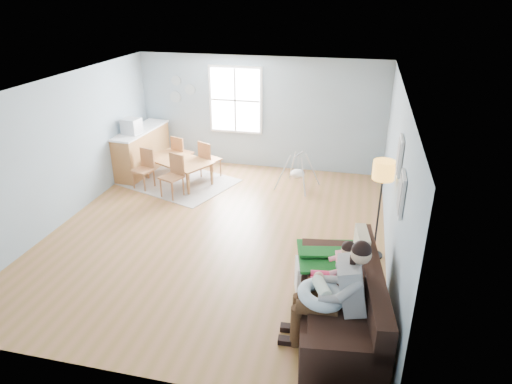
% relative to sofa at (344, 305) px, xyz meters
% --- Properties ---
extents(room, '(8.40, 9.40, 3.90)m').
position_rel_sofa_xyz_m(room, '(-2.39, 2.07, 2.09)').
color(room, olive).
extents(window, '(1.32, 0.08, 1.62)m').
position_rel_sofa_xyz_m(window, '(-2.99, 5.53, 1.32)').
color(window, white).
rests_on(window, room).
extents(pictures, '(0.05, 1.34, 0.74)m').
position_rel_sofa_xyz_m(pictures, '(0.58, 1.02, 1.52)').
color(pictures, white).
rests_on(pictures, room).
extents(wall_plates, '(0.67, 0.02, 0.66)m').
position_rel_sofa_xyz_m(wall_plates, '(-4.39, 5.54, 1.50)').
color(wall_plates, '#889CA3').
rests_on(wall_plates, room).
extents(sofa, '(1.28, 2.43, 0.94)m').
position_rel_sofa_xyz_m(sofa, '(0.00, 0.00, 0.00)').
color(sofa, black).
rests_on(sofa, room).
extents(green_throw, '(1.21, 1.08, 0.04)m').
position_rel_sofa_xyz_m(green_throw, '(-0.19, 0.76, 0.26)').
color(green_throw, '#155E22').
rests_on(green_throw, sofa).
extents(beige_pillow, '(0.22, 0.54, 0.53)m').
position_rel_sofa_xyz_m(beige_pillow, '(0.16, 0.63, 0.51)').
color(beige_pillow, '#C1B393').
rests_on(beige_pillow, sofa).
extents(father, '(1.07, 0.50, 1.51)m').
position_rel_sofa_xyz_m(father, '(-0.10, -0.35, 0.48)').
color(father, '#979799').
rests_on(father, sofa).
extents(nursing_pillow, '(0.66, 0.64, 0.24)m').
position_rel_sofa_xyz_m(nursing_pillow, '(-0.28, -0.37, 0.39)').
color(nursing_pillow, silver).
rests_on(nursing_pillow, father).
extents(infant, '(0.28, 0.44, 0.16)m').
position_rel_sofa_xyz_m(infant, '(-0.29, -0.33, 0.50)').
color(infant, silver).
rests_on(infant, nursing_pillow).
extents(toddler, '(0.61, 0.33, 0.93)m').
position_rel_sofa_xyz_m(toddler, '(-0.11, 0.21, 0.46)').
color(toddler, white).
rests_on(toddler, sofa).
extents(floor_lamp, '(0.34, 0.34, 1.70)m').
position_rel_sofa_xyz_m(floor_lamp, '(0.41, 1.88, 1.08)').
color(floor_lamp, black).
rests_on(floor_lamp, room).
extents(storage_cube, '(0.55, 0.51, 0.52)m').
position_rel_sofa_xyz_m(storage_cube, '(-0.50, 0.62, -0.07)').
color(storage_cube, white).
rests_on(storage_cube, room).
extents(rug, '(2.84, 2.50, 0.01)m').
position_rel_sofa_xyz_m(rug, '(-3.99, 4.10, -0.33)').
color(rug, gray).
rests_on(rug, room).
extents(dining_table, '(1.79, 1.49, 0.55)m').
position_rel_sofa_xyz_m(dining_table, '(-3.99, 4.10, -0.06)').
color(dining_table, brown).
rests_on(dining_table, rug).
extents(chair_sw, '(0.49, 0.49, 0.88)m').
position_rel_sofa_xyz_m(chair_sw, '(-4.59, 3.70, 0.16)').
color(chair_sw, brown).
rests_on(chair_sw, rug).
extents(chair_se, '(0.54, 0.54, 0.92)m').
position_rel_sofa_xyz_m(chair_se, '(-3.78, 3.41, 0.19)').
color(chair_se, brown).
rests_on(chair_se, rug).
extents(chair_nw, '(0.51, 0.51, 0.88)m').
position_rel_sofa_xyz_m(chair_nw, '(-4.19, 4.80, 0.16)').
color(chair_nw, brown).
rests_on(chair_nw, rug).
extents(chair_ne, '(0.55, 0.55, 0.90)m').
position_rel_sofa_xyz_m(chair_ne, '(-3.40, 4.51, 0.18)').
color(chair_ne, brown).
rests_on(chair_ne, rug).
extents(counter, '(0.69, 1.93, 1.06)m').
position_rel_sofa_xyz_m(counter, '(-5.09, 4.57, 0.20)').
color(counter, brown).
rests_on(counter, room).
extents(monitor, '(0.41, 0.40, 0.35)m').
position_rel_sofa_xyz_m(monitor, '(-5.10, 4.21, 0.90)').
color(monitor, '#BBBBC0').
rests_on(monitor, counter).
extents(baby_swing, '(0.98, 0.99, 0.80)m').
position_rel_sofa_xyz_m(baby_swing, '(-1.26, 4.41, 0.03)').
color(baby_swing, '#BBBBC0').
rests_on(baby_swing, room).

